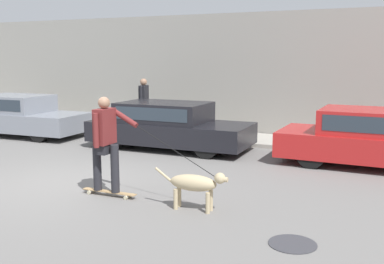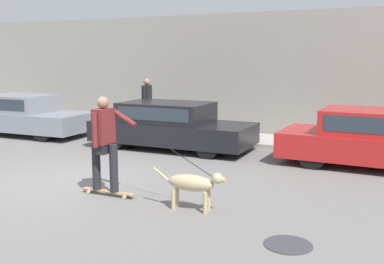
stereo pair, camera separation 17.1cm
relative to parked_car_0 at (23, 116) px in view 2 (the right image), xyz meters
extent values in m
plane|color=slate|center=(5.02, -3.93, -0.61)|extent=(36.00, 36.00, 0.00)
cube|color=gray|center=(5.02, 3.02, 1.31)|extent=(32.00, 0.30, 3.84)
cube|color=#A39E93|center=(5.02, 1.94, -0.56)|extent=(30.00, 1.81, 0.11)
cylinder|color=black|center=(1.39, 0.79, -0.30)|extent=(0.63, 0.22, 0.62)
cylinder|color=black|center=(1.44, -0.70, -0.30)|extent=(0.63, 0.22, 0.62)
cylinder|color=black|center=(-1.34, 0.70, -0.30)|extent=(0.63, 0.22, 0.62)
cube|color=gray|center=(0.05, 0.00, -0.14)|extent=(4.47, 1.86, 0.56)
cube|color=gray|center=(-0.13, 0.00, 0.40)|extent=(2.17, 1.62, 0.53)
cube|color=#28333D|center=(-0.10, -0.78, 0.43)|extent=(1.87, 0.07, 0.34)
cylinder|color=black|center=(6.76, 0.77, -0.30)|extent=(0.62, 0.20, 0.62)
cylinder|color=black|center=(6.76, -0.76, -0.30)|extent=(0.62, 0.20, 0.62)
cylinder|color=black|center=(4.03, 0.76, -0.30)|extent=(0.62, 0.20, 0.62)
cylinder|color=black|center=(4.03, -0.76, -0.30)|extent=(0.62, 0.20, 0.62)
cube|color=black|center=(5.40, 0.00, -0.15)|extent=(4.40, 1.77, 0.55)
cube|color=black|center=(5.22, 0.00, 0.39)|extent=(2.37, 1.59, 0.52)
cube|color=#28333D|center=(5.22, -0.79, 0.41)|extent=(2.08, 0.01, 0.33)
cylinder|color=black|center=(9.33, 0.83, -0.29)|extent=(0.64, 0.22, 0.64)
cylinder|color=black|center=(9.28, -0.72, -0.29)|extent=(0.64, 0.22, 0.64)
cube|color=#B21E1E|center=(10.71, 0.00, -0.14)|extent=(4.59, 1.94, 0.57)
cube|color=#B21E1E|center=(10.53, 0.01, 0.42)|extent=(2.36, 1.69, 0.55)
cube|color=#28333D|center=(10.50, -0.80, 0.45)|extent=(2.03, 0.08, 0.35)
cylinder|color=tan|center=(8.26, -4.28, -0.44)|extent=(0.07, 0.07, 0.34)
cylinder|color=tan|center=(8.26, -4.43, -0.44)|extent=(0.07, 0.07, 0.34)
cylinder|color=tan|center=(7.70, -4.30, -0.44)|extent=(0.07, 0.07, 0.34)
cylinder|color=tan|center=(7.71, -4.45, -0.44)|extent=(0.07, 0.07, 0.34)
ellipsoid|color=tan|center=(7.98, -4.37, -0.16)|extent=(0.80, 0.30, 0.27)
sphere|color=tan|center=(8.43, -4.35, -0.03)|extent=(0.18, 0.18, 0.18)
cylinder|color=tan|center=(8.51, -4.35, -0.05)|extent=(0.10, 0.08, 0.08)
cylinder|color=tan|center=(7.46, -4.39, -0.07)|extent=(0.32, 0.05, 0.24)
cylinder|color=beige|center=(6.69, -4.21, -0.58)|extent=(0.07, 0.03, 0.07)
cylinder|color=beige|center=(6.69, -4.36, -0.58)|extent=(0.07, 0.03, 0.07)
cylinder|color=beige|center=(5.91, -4.20, -0.58)|extent=(0.07, 0.03, 0.07)
cylinder|color=beige|center=(5.91, -4.35, -0.58)|extent=(0.07, 0.03, 0.07)
cube|color=#A88456|center=(6.30, -4.28, -0.53)|extent=(1.08, 0.12, 0.02)
cylinder|color=#232328|center=(6.43, -4.28, -0.10)|extent=(0.15, 0.15, 0.86)
cylinder|color=#232328|center=(6.06, -4.28, -0.10)|extent=(0.15, 0.15, 0.86)
cube|color=#232328|center=(6.25, -4.28, 0.25)|extent=(0.18, 0.33, 0.17)
cube|color=maroon|center=(6.25, -4.28, 0.65)|extent=(0.21, 0.43, 0.63)
sphere|color=#997056|center=(6.25, -4.28, 1.07)|extent=(0.21, 0.21, 0.21)
cylinder|color=maroon|center=(6.25, -4.54, 0.61)|extent=(0.09, 0.09, 0.60)
cylinder|color=maroon|center=(6.52, -4.06, 0.79)|extent=(0.59, 0.18, 0.33)
cylinder|color=black|center=(7.61, -4.23, 0.31)|extent=(1.65, 0.26, 0.74)
cylinder|color=#3D4760|center=(3.61, 1.65, -0.08)|extent=(0.15, 0.15, 0.85)
cylinder|color=#3D4760|center=(3.58, 1.81, -0.08)|extent=(0.15, 0.15, 0.85)
cube|color=black|center=(3.60, 1.73, 0.66)|extent=(0.27, 0.44, 0.62)
cylinder|color=black|center=(3.64, 1.48, 0.68)|extent=(0.09, 0.09, 0.59)
cylinder|color=black|center=(3.56, 1.98, 0.68)|extent=(0.09, 0.09, 0.59)
sphere|color=#997056|center=(3.60, 1.73, 1.08)|extent=(0.22, 0.22, 0.22)
cube|color=brown|center=(3.64, 1.48, 0.26)|extent=(0.15, 0.29, 0.24)
cylinder|color=#38383D|center=(9.74, -5.09, -0.61)|extent=(0.64, 0.64, 0.01)
camera|label=1|loc=(10.78, -10.79, 1.83)|focal=42.00mm
camera|label=2|loc=(10.93, -10.72, 1.83)|focal=42.00mm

